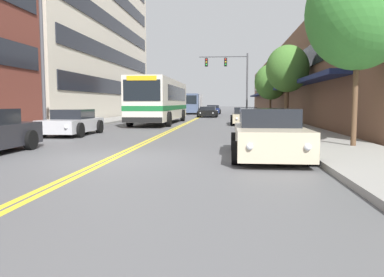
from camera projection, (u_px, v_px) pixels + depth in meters
ground_plane at (203, 115)px, 47.10m from camera, size 240.00×240.00×0.00m
sidewalk_left at (149, 115)px, 47.78m from camera, size 2.82×106.00×0.15m
sidewalk_right at (259, 115)px, 46.41m from camera, size 2.82×106.00×0.15m
centre_line at (203, 115)px, 47.10m from camera, size 0.34×106.00×0.01m
storefront_row_right at (306, 85)px, 45.50m from camera, size 9.10×68.00×7.46m
city_bus at (161, 99)px, 28.64m from camera, size 2.89×12.29×3.24m
car_slate_blue_parked_left_mid at (161, 111)px, 41.92m from camera, size 1.98×4.79×1.33m
car_silver_parked_left_far at (73, 123)px, 18.13m from camera, size 2.01×4.24×1.24m
car_champagne_parked_right_foreground at (268, 135)px, 10.69m from camera, size 2.10×4.56×1.39m
car_beige_parked_right_mid at (245, 116)px, 26.99m from camera, size 2.10×4.54×1.24m
car_black_moving_lead at (208, 112)px, 41.47m from camera, size 2.17×4.66×1.16m
car_navy_moving_second at (213, 110)px, 53.02m from camera, size 2.17×4.35×1.25m
box_truck at (192, 103)px, 53.64m from camera, size 2.73×8.00×2.87m
traffic_signal_mast at (231, 72)px, 41.49m from camera, size 5.42×0.38×7.01m
street_lamp_left_near at (46, 26)px, 17.01m from camera, size 2.02×0.28×8.67m
street_tree_right_near at (358, 12)px, 11.96m from camera, size 3.34×3.34×6.13m
street_tree_right_mid at (287, 69)px, 24.34m from camera, size 2.78×2.78×5.16m
street_tree_right_far at (271, 82)px, 37.58m from camera, size 3.23×3.23×5.29m
fire_hydrant at (290, 126)px, 16.55m from camera, size 0.32×0.24×0.79m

